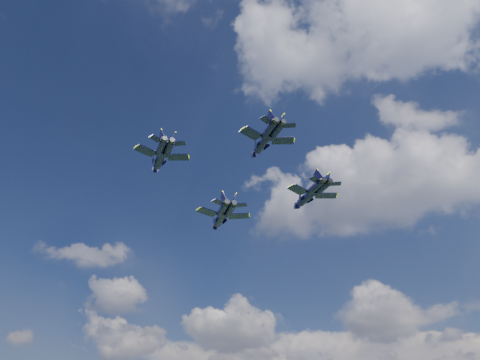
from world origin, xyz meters
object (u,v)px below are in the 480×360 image
at_px(jet_left, 160,159).
at_px(jet_slot, 262,143).
at_px(jet_right, 307,197).
at_px(jet_lead, 220,218).

relative_size(jet_left, jet_slot, 1.01).
relative_size(jet_right, jet_slot, 1.12).
bearing_deg(jet_right, jet_left, 179.30).
height_order(jet_lead, jet_right, jet_right).
height_order(jet_lead, jet_slot, jet_slot).
relative_size(jet_lead, jet_slot, 1.14).
xyz_separation_m(jet_left, jet_right, (21.03, 25.81, -2.10)).
relative_size(jet_lead, jet_right, 1.02).
bearing_deg(jet_slot, jet_lead, 86.99).
bearing_deg(jet_left, jet_lead, 40.96).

